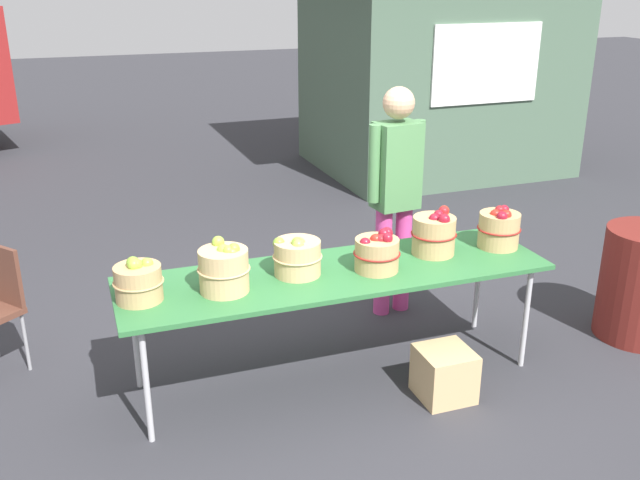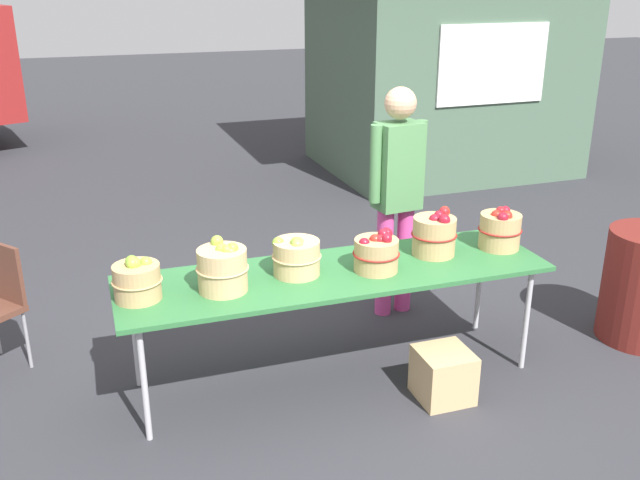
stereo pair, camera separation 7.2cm
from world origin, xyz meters
name	(u,v)px [view 1 (the left image)]	position (x,y,z in m)	size (l,w,h in m)	color
ground_plane	(335,375)	(0.00, 0.00, 0.00)	(40.00, 40.00, 0.00)	#2D2D33
market_table	(336,276)	(0.00, 0.00, 0.71)	(2.70, 0.76, 0.75)	#2D6B38
apple_basket_green_0	(138,281)	(-1.20, -0.01, 0.87)	(0.29, 0.29, 0.26)	tan
apple_basket_green_1	(224,269)	(-0.72, -0.05, 0.89)	(0.31, 0.31, 0.31)	tan
apple_basket_green_2	(297,257)	(-0.24, 0.03, 0.87)	(0.31, 0.31, 0.26)	tan
apple_basket_red_0	(377,253)	(0.25, -0.07, 0.87)	(0.29, 0.29, 0.26)	tan
apple_basket_red_1	(434,234)	(0.71, 0.06, 0.89)	(0.30, 0.30, 0.31)	tan
apple_basket_red_2	(499,229)	(1.18, 0.02, 0.88)	(0.29, 0.29, 0.29)	tan
vendor_adult	(396,185)	(0.76, 0.76, 1.03)	(0.46, 0.27, 1.74)	#CC3F8C
food_kiosk	(437,62)	(3.15, 4.61, 1.38)	(3.55, 2.97, 2.74)	#47604C
produce_crate	(444,374)	(0.55, -0.45, 0.16)	(0.32, 0.32, 0.32)	tan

